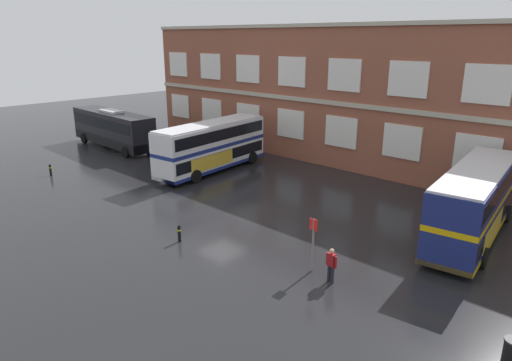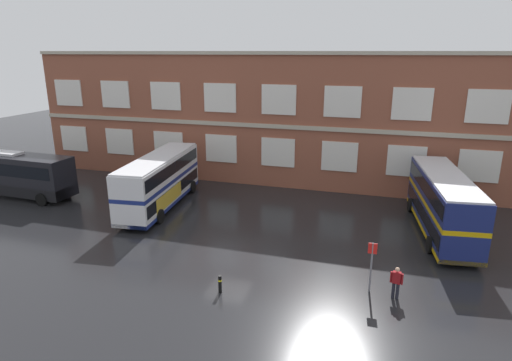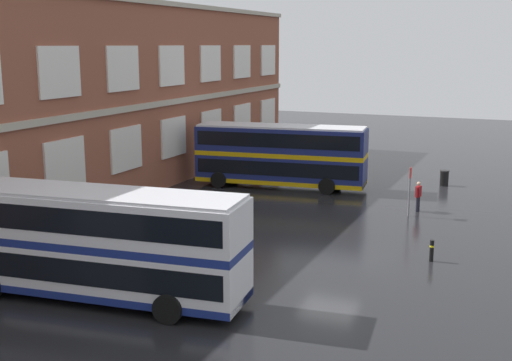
{
  "view_description": "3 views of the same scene",
  "coord_description": "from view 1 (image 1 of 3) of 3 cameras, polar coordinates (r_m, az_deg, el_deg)",
  "views": [
    {
      "loc": [
        19.94,
        -17.92,
        10.78
      ],
      "look_at": [
        1.2,
        1.92,
        2.13
      ],
      "focal_mm": 31.9,
      "sensor_mm": 36.0,
      "label": 1
    },
    {
      "loc": [
        8.65,
        -22.25,
        11.84
      ],
      "look_at": [
        0.39,
        4.62,
        3.38
      ],
      "focal_mm": 30.24,
      "sensor_mm": 36.0,
      "label": 2
    },
    {
      "loc": [
        -26.62,
        -8.0,
        9.19
      ],
      "look_at": [
        2.14,
        4.49,
        2.67
      ],
      "focal_mm": 46.02,
      "sensor_mm": 36.0,
      "label": 3
    }
  ],
  "objects": [
    {
      "name": "waiting_passenger",
      "position": [
        21.24,
        9.41,
        -10.29
      ],
      "size": [
        0.64,
        0.3,
        1.7
      ],
      "color": "black",
      "rests_on": "ground"
    },
    {
      "name": "touring_coach",
      "position": [
        48.35,
        -17.5,
        6.21
      ],
      "size": [
        12.07,
        3.16,
        3.8
      ],
      "color": "black",
      "rests_on": "ground"
    },
    {
      "name": "double_decker_near",
      "position": [
        37.99,
        -5.57,
        4.37
      ],
      "size": [
        3.79,
        11.22,
        4.07
      ],
      "color": "silver",
      "rests_on": "ground"
    },
    {
      "name": "ground_plane",
      "position": [
        30.17,
        -1.55,
        -3.35
      ],
      "size": [
        120.0,
        120.0,
        0.0
      ],
      "primitive_type": "plane",
      "color": "black"
    },
    {
      "name": "station_litter_bin",
      "position": [
        18.68,
        29.38,
        -18.29
      ],
      "size": [
        0.6,
        0.6,
        1.03
      ],
      "color": "black",
      "rests_on": "ground"
    },
    {
      "name": "safety_bollard_east",
      "position": [
        40.35,
        -24.38,
        1.22
      ],
      "size": [
        0.19,
        0.19,
        0.95
      ],
      "color": "black",
      "rests_on": "ground"
    },
    {
      "name": "bus_stand_flag",
      "position": [
        21.77,
        7.17,
        -7.4
      ],
      "size": [
        0.44,
        0.1,
        2.7
      ],
      "color": "slate",
      "rests_on": "ground"
    },
    {
      "name": "brick_terminal_building",
      "position": [
        40.33,
        17.26,
        9.69
      ],
      "size": [
        53.98,
        8.19,
        11.85
      ],
      "color": "brown",
      "rests_on": "ground"
    },
    {
      "name": "safety_bollard_west",
      "position": [
        25.42,
        -9.6,
        -6.54
      ],
      "size": [
        0.19,
        0.19,
        0.95
      ],
      "color": "black",
      "rests_on": "ground"
    },
    {
      "name": "double_decker_middle",
      "position": [
        27.62,
        25.72,
        -2.43
      ],
      "size": [
        3.93,
        11.23,
        4.07
      ],
      "color": "navy",
      "rests_on": "ground"
    }
  ]
}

